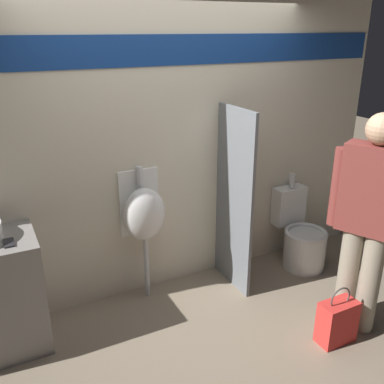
{
  "coord_description": "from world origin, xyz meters",
  "views": [
    {
      "loc": [
        -1.46,
        -2.72,
        2.3
      ],
      "look_at": [
        0.0,
        0.17,
        1.05
      ],
      "focal_mm": 40.0,
      "sensor_mm": 36.0,
      "label": 1
    }
  ],
  "objects_px": {
    "urinal_near_counter": "(144,214)",
    "person_in_vest": "(368,217)",
    "cell_phone": "(9,243)",
    "shopping_bag": "(337,321)",
    "toilet": "(301,238)"
  },
  "relations": [
    {
      "from": "urinal_near_counter",
      "to": "person_in_vest",
      "type": "bearing_deg",
      "value": -40.82
    },
    {
      "from": "cell_phone",
      "to": "shopping_bag",
      "type": "distance_m",
      "value": 2.5
    },
    {
      "from": "toilet",
      "to": "cell_phone",
      "type": "bearing_deg",
      "value": -178.91
    },
    {
      "from": "toilet",
      "to": "shopping_bag",
      "type": "bearing_deg",
      "value": -116.33
    },
    {
      "from": "cell_phone",
      "to": "person_in_vest",
      "type": "height_order",
      "value": "person_in_vest"
    },
    {
      "from": "person_in_vest",
      "to": "shopping_bag",
      "type": "distance_m",
      "value": 0.84
    },
    {
      "from": "urinal_near_counter",
      "to": "shopping_bag",
      "type": "xyz_separation_m",
      "value": [
        1.08,
        -1.25,
        -0.63
      ]
    },
    {
      "from": "shopping_bag",
      "to": "urinal_near_counter",
      "type": "bearing_deg",
      "value": 130.86
    },
    {
      "from": "cell_phone",
      "to": "toilet",
      "type": "relative_size",
      "value": 0.15
    },
    {
      "from": "urinal_near_counter",
      "to": "cell_phone",
      "type": "bearing_deg",
      "value": -166.79
    },
    {
      "from": "person_in_vest",
      "to": "shopping_bag",
      "type": "xyz_separation_m",
      "value": [
        -0.27,
        -0.09,
        -0.79
      ]
    },
    {
      "from": "cell_phone",
      "to": "toilet",
      "type": "distance_m",
      "value": 2.76
    },
    {
      "from": "urinal_near_counter",
      "to": "toilet",
      "type": "height_order",
      "value": "urinal_near_counter"
    },
    {
      "from": "shopping_bag",
      "to": "toilet",
      "type": "bearing_deg",
      "value": 63.67
    },
    {
      "from": "cell_phone",
      "to": "urinal_near_counter",
      "type": "xyz_separation_m",
      "value": [
        1.09,
        0.25,
        -0.1
      ]
    }
  ]
}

